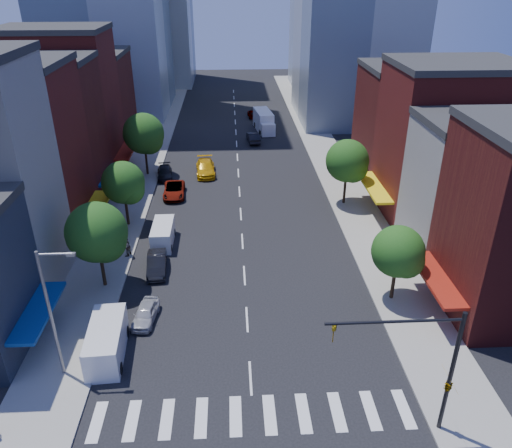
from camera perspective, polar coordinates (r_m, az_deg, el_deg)
The scene contains 29 objects.
ground at distance 33.35m, azimuth -0.64°, elevation -17.19°, with size 220.00×220.00×0.00m, color black.
sidewalk_left at distance 68.92m, azimuth -12.62°, elevation 6.77°, with size 5.00×120.00×0.15m, color gray.
sidewalk_right at distance 69.25m, azimuth 8.37°, elevation 7.24°, with size 5.00×120.00×0.15m, color gray.
crosswalk at distance 31.28m, azimuth -0.38°, elevation -21.02°, with size 19.00×3.00×0.01m, color silver.
bldg_left_2 at distance 51.03m, azimuth -26.25°, elevation 6.86°, with size 12.00×9.00×16.00m, color maroon.
bldg_left_3 at distance 58.70m, azimuth -23.25°, elevation 9.33°, with size 12.00×8.00×15.00m, color #4B1212.
bldg_left_4 at distance 66.23m, azimuth -21.13°, elevation 12.45°, with size 12.00×9.00×17.00m, color maroon.
bldg_left_5 at distance 75.53m, azimuth -18.87°, elevation 12.87°, with size 12.00×10.00×13.00m, color #4B1212.
bldg_right_1 at distance 47.84m, azimuth 24.52°, elevation 3.38°, with size 12.00×8.00×12.00m, color beige.
bldg_right_2 at distance 54.95m, azimuth 20.86°, elevation 8.64°, with size 12.00×10.00×15.00m, color maroon.
bldg_right_3 at distance 64.10m, azimuth 17.38°, elevation 10.72°, with size 12.00×10.00×13.00m, color #4B1212.
traffic_signal at distance 29.30m, azimuth 20.37°, elevation -15.77°, with size 7.24×2.24×8.00m.
streetlight at distance 32.57m, azimuth -22.27°, elevation -8.81°, with size 2.25×0.25×9.00m.
tree_left_near at distance 40.72m, azimuth -17.53°, elevation -1.16°, with size 4.80×4.80×7.30m.
tree_left_mid at distance 50.56m, azimuth -14.77°, elevation 4.40°, with size 4.20×4.20×6.65m.
tree_left_far at distance 63.32m, azimuth -12.58°, elevation 9.87°, with size 5.00×5.00×7.75m.
tree_right_near at distance 39.15m, azimuth 16.14°, elevation -3.28°, with size 4.00×4.00×6.20m.
tree_right_far at distance 54.54m, azimuth 10.54°, elevation 6.91°, with size 4.60×4.60×7.20m.
parked_car_front at distance 38.28m, azimuth -12.52°, elevation -9.94°, with size 1.50×3.73×1.27m, color #ADACB1.
parked_car_second at distance 43.79m, azimuth -11.28°, elevation -4.48°, with size 1.55×4.44×1.46m, color black.
parked_car_third at distance 58.00m, azimuth -9.34°, elevation 3.83°, with size 2.36×5.12×1.42m, color #999999.
parked_car_rear at distance 63.58m, azimuth -10.38°, elevation 5.80°, with size 1.80×4.43×1.29m, color black.
cargo_van_near at distance 35.50m, azimuth -16.74°, elevation -12.89°, with size 2.50×5.55×2.31m.
cargo_van_far at distance 47.79m, azimuth -10.60°, elevation -1.23°, with size 1.90×4.63×1.97m.
taxi at distance 63.90m, azimuth -5.79°, elevation 6.40°, with size 2.32×5.69×1.65m, color #D69B0B.
traffic_car_oncoming at distance 75.96m, azimuth -0.32°, elevation 9.87°, with size 1.61×4.62×1.52m, color black.
traffic_car_far at distance 89.56m, azimuth -0.34°, elevation 12.51°, with size 1.63×4.04×1.38m, color #999999.
box_truck at distance 81.71m, azimuth 0.91°, elevation 11.61°, with size 3.17×7.82×3.06m.
pedestrian_far at distance 46.31m, azimuth -14.61°, elevation -2.52°, with size 0.90×0.70×1.84m, color #999999.
Camera 1 is at (-0.91, -23.85, 23.30)m, focal length 35.00 mm.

